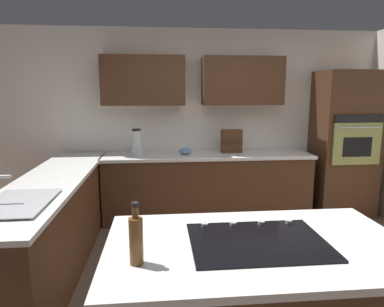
# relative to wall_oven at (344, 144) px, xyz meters

# --- Properties ---
(ground_plane) EXTENTS (14.00, 14.00, 0.00)m
(ground_plane) POSITION_rel_wall_oven_xyz_m (1.85, 1.72, -1.01)
(ground_plane) COLOR brown
(wall_back) EXTENTS (6.00, 0.44, 2.60)m
(wall_back) POSITION_rel_wall_oven_xyz_m (1.92, -0.33, 0.43)
(wall_back) COLOR white
(wall_back) RESTS_ON ground
(lower_cabinets_back) EXTENTS (2.80, 0.60, 0.86)m
(lower_cabinets_back) POSITION_rel_wall_oven_xyz_m (1.95, -0.00, -0.58)
(lower_cabinets_back) COLOR #472B19
(lower_cabinets_back) RESTS_ON ground
(countertop_back) EXTENTS (2.84, 0.64, 0.04)m
(countertop_back) POSITION_rel_wall_oven_xyz_m (1.95, -0.00, -0.13)
(countertop_back) COLOR silver
(countertop_back) RESTS_ON lower_cabinets_back
(lower_cabinets_side) EXTENTS (0.60, 2.90, 0.86)m
(lower_cabinets_side) POSITION_rel_wall_oven_xyz_m (3.67, 1.17, -0.58)
(lower_cabinets_side) COLOR #472B19
(lower_cabinets_side) RESTS_ON ground
(countertop_side) EXTENTS (0.64, 2.94, 0.04)m
(countertop_side) POSITION_rel_wall_oven_xyz_m (3.67, 1.17, -0.13)
(countertop_side) COLOR silver
(countertop_side) RESTS_ON lower_cabinets_side
(island_top) EXTENTS (1.71, 1.00, 0.04)m
(island_top) POSITION_rel_wall_oven_xyz_m (2.06, 2.78, -0.13)
(island_top) COLOR silver
(island_top) RESTS_ON island_base
(wall_oven) EXTENTS (0.80, 0.66, 2.02)m
(wall_oven) POSITION_rel_wall_oven_xyz_m (0.00, 0.00, 0.00)
(wall_oven) COLOR #472B19
(wall_oven) RESTS_ON ground
(sink_unit) EXTENTS (0.46, 0.70, 0.23)m
(sink_unit) POSITION_rel_wall_oven_xyz_m (3.68, 1.97, -0.09)
(sink_unit) COLOR #515456
(sink_unit) RESTS_ON countertop_side
(cooktop) EXTENTS (0.76, 0.56, 0.03)m
(cooktop) POSITION_rel_wall_oven_xyz_m (2.06, 2.78, -0.10)
(cooktop) COLOR black
(cooktop) RESTS_ON island_top
(blender) EXTENTS (0.15, 0.15, 0.35)m
(blender) POSITION_rel_wall_oven_xyz_m (2.90, -0.00, 0.04)
(blender) COLOR silver
(blender) RESTS_ON countertop_back
(mixing_bowl) EXTENTS (0.17, 0.17, 0.09)m
(mixing_bowl) POSITION_rel_wall_oven_xyz_m (2.25, -0.00, -0.06)
(mixing_bowl) COLOR #668CB2
(mixing_bowl) RESTS_ON countertop_back
(spice_rack) EXTENTS (0.29, 0.11, 0.32)m
(spice_rack) POSITION_rel_wall_oven_xyz_m (1.60, -0.08, 0.05)
(spice_rack) COLOR #472B19
(spice_rack) RESTS_ON countertop_back
(oil_bottle) EXTENTS (0.07, 0.07, 0.32)m
(oil_bottle) POSITION_rel_wall_oven_xyz_m (2.72, 2.96, 0.02)
(oil_bottle) COLOR brown
(oil_bottle) RESTS_ON island_top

